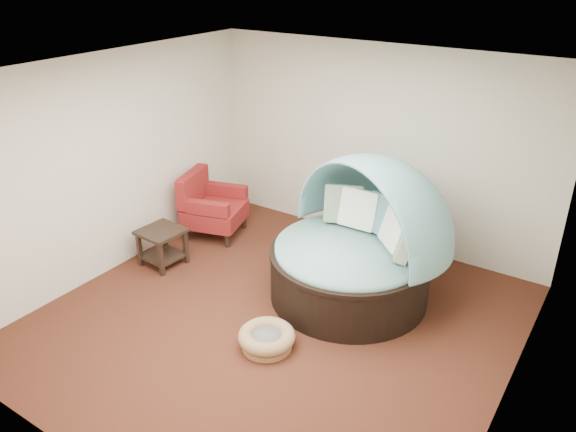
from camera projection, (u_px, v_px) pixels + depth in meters
The scene contains 10 objects.
floor at pixel (276, 320), 6.46m from camera, with size 5.00×5.00×0.00m, color #4B2315.
wall_back at pixel (378, 147), 7.75m from camera, with size 5.00×5.00×0.00m, color beige.
wall_front at pixel (74, 333), 3.98m from camera, with size 5.00×5.00×0.00m, color beige.
wall_left at pixel (113, 165), 7.11m from camera, with size 5.00×5.00×0.00m, color beige.
wall_right at pixel (524, 280), 4.62m from camera, with size 5.00×5.00×0.00m, color beige.
ceiling at pixel (273, 75), 5.26m from camera, with size 5.00×5.00×0.00m, color white.
canopy_daybed at pixel (359, 235), 6.62m from camera, with size 2.53×2.50×1.76m.
pet_basket at pixel (267, 338), 5.98m from camera, with size 0.76×0.76×0.21m.
red_armchair at pixel (211, 206), 8.27m from camera, with size 1.01×1.01×0.96m.
side_table at pixel (162, 242), 7.49m from camera, with size 0.58×0.58×0.52m.
Camera 1 is at (3.05, -4.37, 3.85)m, focal length 35.00 mm.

